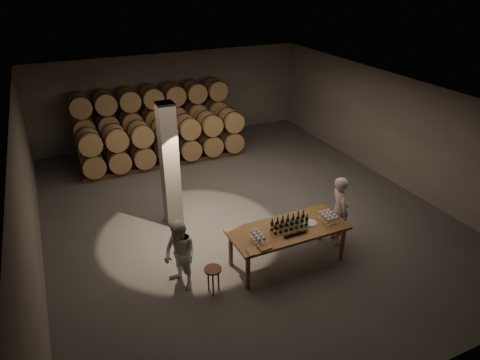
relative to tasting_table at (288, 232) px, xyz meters
name	(u,v)px	position (x,y,z in m)	size (l,w,h in m)	color
room	(170,166)	(-1.80, 2.70, 0.80)	(12.00, 12.00, 12.00)	#4E4B49
tasting_table	(288,232)	(0.00, 0.00, 0.00)	(2.60, 1.10, 0.90)	brown
barrel_stack_back	(153,117)	(-0.96, 7.70, 0.40)	(5.48, 0.95, 2.31)	#54341D
barrel_stack_front	(165,140)	(-0.96, 6.30, 0.03)	(5.48, 0.95, 1.57)	#54341D
bottle_cluster	(290,223)	(0.03, 0.01, 0.21)	(0.86, 0.23, 0.31)	black
lying_bottles	(295,234)	(-0.01, -0.29, 0.14)	(0.59, 0.07, 0.07)	black
glass_cluster_left	(258,235)	(-0.81, -0.13, 0.24)	(0.20, 0.42, 0.19)	silver
glass_cluster_right	(329,215)	(0.98, -0.10, 0.23)	(0.31, 0.42, 0.18)	silver
plate	(310,223)	(0.54, -0.03, 0.11)	(0.30, 0.30, 0.02)	white
notebook_near	(264,247)	(-0.81, -0.42, 0.12)	(0.26, 0.20, 0.03)	olive
notebook_corner	(253,251)	(-1.08, -0.44, 0.12)	(0.21, 0.27, 0.02)	olive
pen	(268,247)	(-0.74, -0.43, 0.11)	(0.01, 0.01, 0.14)	black
stool	(213,273)	(-1.86, -0.23, -0.31)	(0.36, 0.36, 0.59)	#54341D
person_man	(339,210)	(1.50, 0.19, 0.06)	(0.63, 0.41, 1.72)	beige
person_woman	(180,255)	(-2.38, 0.23, -0.02)	(0.76, 0.59, 1.56)	silver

